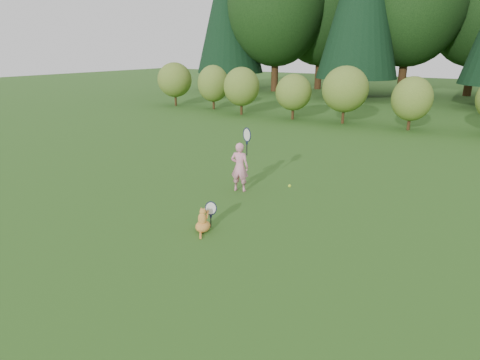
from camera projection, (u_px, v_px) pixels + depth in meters
The scene contains 5 objects.
ground at pixel (213, 217), 9.05m from camera, with size 100.00×100.00×0.00m, color #1F4F16.
shrub_row at pixel (380, 98), 18.87m from camera, with size 28.00×3.00×2.80m, color #4A6D22, non-canonical shape.
child at pixel (240, 166), 10.50m from camera, with size 0.75×0.45×1.97m.
cat at pixel (203, 219), 8.30m from camera, with size 0.45×0.75×0.70m.
tennis_ball at pixel (290, 186), 8.36m from camera, with size 0.06×0.06×0.06m.
Camera 1 is at (5.14, -6.58, 3.65)m, focal length 30.00 mm.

